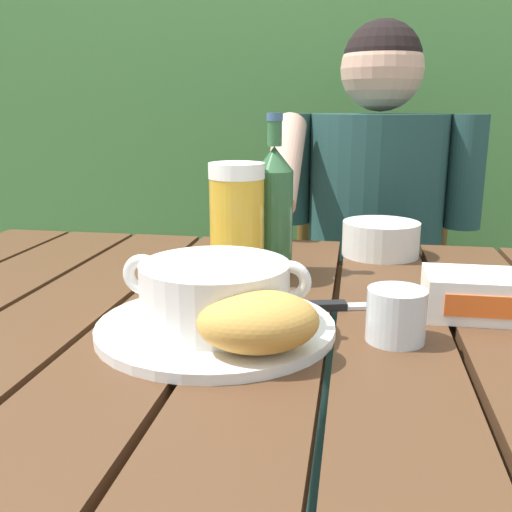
# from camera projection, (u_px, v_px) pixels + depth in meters

# --- Properties ---
(dining_table) EXTENTS (1.30, 0.96, 0.73)m
(dining_table) POSITION_uv_depth(u_px,v_px,m) (272.00, 389.00, 0.75)
(dining_table) COLOR #4F311D
(dining_table) RESTS_ON ground_plane
(hedge_backdrop) EXTENTS (3.45, 0.89, 2.24)m
(hedge_backdrop) POSITION_uv_depth(u_px,v_px,m) (321.00, 95.00, 2.17)
(hedge_backdrop) COLOR #497E40
(hedge_backdrop) RESTS_ON ground_plane
(chair_near_diner) EXTENTS (0.43, 0.40, 0.97)m
(chair_near_diner) POSITION_uv_depth(u_px,v_px,m) (369.00, 297.00, 1.64)
(chair_near_diner) COLOR #543816
(chair_near_diner) RESTS_ON ground_plane
(person_eating) EXTENTS (0.48, 0.47, 1.18)m
(person_eating) POSITION_uv_depth(u_px,v_px,m) (373.00, 233.00, 1.40)
(person_eating) COLOR #224440
(person_eating) RESTS_ON ground_plane
(serving_plate) EXTENTS (0.28, 0.28, 0.01)m
(serving_plate) POSITION_uv_depth(u_px,v_px,m) (216.00, 327.00, 0.70)
(serving_plate) COLOR white
(serving_plate) RESTS_ON dining_table
(soup_bowl) EXTENTS (0.23, 0.18, 0.08)m
(soup_bowl) POSITION_uv_depth(u_px,v_px,m) (215.00, 291.00, 0.69)
(soup_bowl) COLOR white
(soup_bowl) RESTS_ON serving_plate
(bread_roll) EXTENTS (0.15, 0.13, 0.06)m
(bread_roll) POSITION_uv_depth(u_px,v_px,m) (257.00, 321.00, 0.61)
(bread_roll) COLOR gold
(bread_roll) RESTS_ON serving_plate
(beer_glass) EXTENTS (0.09, 0.09, 0.18)m
(beer_glass) POSITION_uv_depth(u_px,v_px,m) (237.00, 222.00, 0.90)
(beer_glass) COLOR gold
(beer_glass) RESTS_ON dining_table
(beer_bottle) EXTENTS (0.06, 0.06, 0.25)m
(beer_bottle) POSITION_uv_depth(u_px,v_px,m) (274.00, 208.00, 0.94)
(beer_bottle) COLOR #2F5D34
(beer_bottle) RESTS_ON dining_table
(water_glass_small) EXTENTS (0.07, 0.07, 0.06)m
(water_glass_small) POSITION_uv_depth(u_px,v_px,m) (396.00, 315.00, 0.67)
(water_glass_small) COLOR silver
(water_glass_small) RESTS_ON dining_table
(butter_tub) EXTENTS (0.13, 0.10, 0.06)m
(butter_tub) POSITION_uv_depth(u_px,v_px,m) (475.00, 295.00, 0.75)
(butter_tub) COLOR white
(butter_tub) RESTS_ON dining_table
(table_knife) EXTENTS (0.17, 0.06, 0.01)m
(table_knife) POSITION_uv_depth(u_px,v_px,m) (344.00, 306.00, 0.78)
(table_knife) COLOR silver
(table_knife) RESTS_ON dining_table
(diner_bowl) EXTENTS (0.14, 0.14, 0.06)m
(diner_bowl) POSITION_uv_depth(u_px,v_px,m) (381.00, 239.00, 1.06)
(diner_bowl) COLOR white
(diner_bowl) RESTS_ON dining_table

